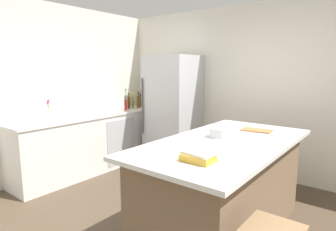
% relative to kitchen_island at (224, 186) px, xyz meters
% --- Properties ---
extents(wall_rear, '(6.00, 0.10, 2.60)m').
position_rel_kitchen_island_xyz_m(wall_rear, '(-0.42, 1.79, 0.82)').
color(wall_rear, silver).
rests_on(wall_rear, ground_plane).
extents(wall_left, '(0.10, 6.00, 2.60)m').
position_rel_kitchen_island_xyz_m(wall_left, '(-2.87, -0.46, 0.82)').
color(wall_left, silver).
rests_on(wall_left, ground_plane).
extents(counter_run_left, '(0.64, 2.64, 0.91)m').
position_rel_kitchen_island_xyz_m(counter_run_left, '(-2.52, 0.33, -0.02)').
color(counter_run_left, silver).
rests_on(counter_run_left, ground_plane).
extents(kitchen_island, '(1.08, 2.11, 0.94)m').
position_rel_kitchen_island_xyz_m(kitchen_island, '(0.00, 0.00, 0.00)').
color(kitchen_island, '#7A6047').
rests_on(kitchen_island, ground_plane).
extents(refrigerator, '(0.78, 0.77, 1.85)m').
position_rel_kitchen_island_xyz_m(refrigerator, '(-1.67, 1.37, 0.45)').
color(refrigerator, '#B7BABF').
rests_on(refrigerator, ground_plane).
extents(sink_faucet, '(0.15, 0.05, 0.30)m').
position_rel_kitchen_island_xyz_m(sink_faucet, '(-2.56, -0.04, 0.60)').
color(sink_faucet, silver).
rests_on(sink_faucet, counter_run_left).
extents(flower_vase, '(0.08, 0.08, 0.31)m').
position_rel_kitchen_island_xyz_m(flower_vase, '(-2.47, -0.43, 0.54)').
color(flower_vase, silver).
rests_on(flower_vase, counter_run_left).
extents(wine_bottle, '(0.07, 0.07, 0.33)m').
position_rel_kitchen_island_xyz_m(wine_bottle, '(-2.57, 1.53, 0.57)').
color(wine_bottle, '#19381E').
rests_on(wine_bottle, counter_run_left).
extents(vinegar_bottle, '(0.05, 0.05, 0.31)m').
position_rel_kitchen_island_xyz_m(vinegar_bottle, '(-2.43, 1.45, 0.56)').
color(vinegar_bottle, '#994C23').
rests_on(vinegar_bottle, counter_run_left).
extents(whiskey_bottle, '(0.08, 0.08, 0.30)m').
position_rel_kitchen_island_xyz_m(whiskey_bottle, '(-2.47, 1.34, 0.56)').
color(whiskey_bottle, brown).
rests_on(whiskey_bottle, counter_run_left).
extents(olive_oil_bottle, '(0.05, 0.05, 0.33)m').
position_rel_kitchen_island_xyz_m(olive_oil_bottle, '(-2.53, 1.25, 0.58)').
color(olive_oil_bottle, olive).
rests_on(olive_oil_bottle, counter_run_left).
extents(syrup_bottle, '(0.06, 0.06, 0.28)m').
position_rel_kitchen_island_xyz_m(syrup_bottle, '(-2.54, 1.16, 0.55)').
color(syrup_bottle, '#5B3319').
rests_on(syrup_bottle, counter_run_left).
extents(gin_bottle, '(0.07, 0.07, 0.36)m').
position_rel_kitchen_island_xyz_m(gin_bottle, '(-2.52, 1.07, 0.58)').
color(gin_bottle, '#8CB79E').
rests_on(gin_bottle, counter_run_left).
extents(hot_sauce_bottle, '(0.05, 0.05, 0.25)m').
position_rel_kitchen_island_xyz_m(hot_sauce_bottle, '(-2.42, 0.96, 0.53)').
color(hot_sauce_bottle, red).
rests_on(hot_sauce_bottle, counter_run_left).
extents(cookbook_stack, '(0.25, 0.20, 0.08)m').
position_rel_kitchen_island_xyz_m(cookbook_stack, '(0.13, -0.69, 0.50)').
color(cookbook_stack, gold).
rests_on(cookbook_stack, kitchen_island).
extents(mixing_bowl, '(0.22, 0.22, 0.10)m').
position_rel_kitchen_island_xyz_m(mixing_bowl, '(-0.12, 0.10, 0.51)').
color(mixing_bowl, '#B2B5BA').
rests_on(mixing_bowl, kitchen_island).
extents(cutting_board, '(0.34, 0.22, 0.02)m').
position_rel_kitchen_island_xyz_m(cutting_board, '(0.07, 0.63, 0.47)').
color(cutting_board, '#9E7042').
rests_on(cutting_board, kitchen_island).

